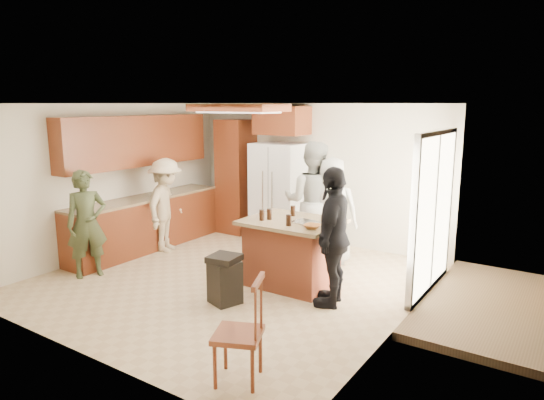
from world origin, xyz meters
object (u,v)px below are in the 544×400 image
Objects in this scene: person_front_left at (87,224)px; kitchen_island at (292,252)px; refrigerator at (279,193)px; person_behind_left at (312,202)px; person_counter at (166,205)px; person_side_right at (333,237)px; person_behind_right at (331,211)px; spindle_chair at (240,335)px; trash_bin at (225,279)px.

kitchen_island is (2.67, 1.33, -0.31)m from person_front_left.
refrigerator is at bearing 127.21° from kitchen_island.
person_behind_left is 2.50m from person_counter.
person_behind_left is 1.09× the size of person_side_right.
person_behind_right is 1.70× the size of spindle_chair.
person_behind_right is 1.06× the size of person_counter.
person_counter is 2.54× the size of trash_bin.
person_behind_left is at bearing -87.62° from person_counter.
person_behind_left reaches higher than person_side_right.
person_counter is 1.61× the size of spindle_chair.
person_behind_left is at bearing 88.27° from trash_bin.
person_counter is 2.65m from kitchen_island.
person_side_right is at bearing -117.97° from person_counter.
person_front_left reaches higher than spindle_chair.
spindle_chair is at bearing -61.66° from refrigerator.
person_counter is at bearing 4.56° from person_behind_left.
kitchen_island is at bearing 64.96° from person_behind_right.
refrigerator is (-1.05, 0.66, -0.06)m from person_behind_left.
kitchen_island is (-0.77, 0.29, -0.40)m from person_side_right.
person_behind_left reaches higher than kitchen_island.
person_counter is (-2.64, -0.97, -0.05)m from person_behind_right.
person_front_left is at bearing 28.64° from person_behind_left.
person_behind_right is 1.52m from refrigerator.
person_counter is at bearing -128.21° from refrigerator.
person_front_left is 3.60m from person_side_right.
refrigerator is at bearing -49.75° from person_behind_left.
person_front_left is at bearing 158.18° from person_counter.
refrigerator reaches higher than kitchen_island.
spindle_chair is (1.17, -3.46, -0.51)m from person_behind_left.
person_behind_left is 1.20× the size of person_counter.
kitchen_island is (-0.02, -1.16, -0.37)m from person_behind_right.
person_front_left is at bearing -153.47° from kitchen_island.
person_counter reaches higher than person_front_left.
person_front_left is 0.82× the size of person_behind_left.
spindle_chair is at bearing -11.39° from person_side_right.
spindle_chair is at bearing -145.76° from person_counter.
trash_bin is at bearing 70.55° from person_behind_left.
kitchen_island is (0.31, -1.14, -0.49)m from person_behind_left.
kitchen_island is at bearing 110.28° from spindle_chair.
spindle_chair is (3.48, -2.52, -0.35)m from person_counter.
person_side_right reaches higher than person_counter.
person_side_right is 2.79× the size of trash_bin.
person_front_left is 3.39m from refrigerator.
trash_bin is (-1.15, -0.73, -0.56)m from person_side_right.
person_front_left is 0.89× the size of person_side_right.
person_front_left is at bearing -86.98° from person_side_right.
person_side_right is 1.47m from trash_bin.
spindle_chair is (1.24, -1.31, 0.13)m from trash_bin.
person_counter is at bearing -4.05° from person_behind_right.
person_behind_right reaches higher than person_counter.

